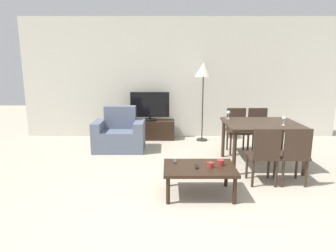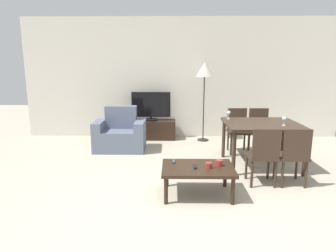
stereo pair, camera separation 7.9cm
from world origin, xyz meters
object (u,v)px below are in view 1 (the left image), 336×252
(floor_lamp, at_px, (203,73))
(remote_secondary, at_px, (197,166))
(dining_chair_near_right, at_px, (294,153))
(remote_primary, at_px, (175,161))
(coffee_table, at_px, (199,170))
(armchair, at_px, (119,135))
(dining_chair_far_left, at_px, (237,128))
(dining_chair_far, at_px, (258,128))
(cup_white_near, at_px, (210,165))
(wine_glass_left, at_px, (228,113))
(dining_table, at_px, (261,127))
(cup_colored_far, at_px, (220,163))
(tv, at_px, (150,106))
(wine_glass_center, at_px, (284,119))
(dining_chair_near, at_px, (264,153))
(tv_stand, at_px, (150,130))

(floor_lamp, distance_m, remote_secondary, 3.07)
(dining_chair_near_right, relative_size, remote_primary, 5.58)
(coffee_table, bearing_deg, armchair, 123.51)
(coffee_table, xyz_separation_m, dining_chair_far_left, (0.93, 1.98, 0.13))
(coffee_table, height_order, dining_chair_far, dining_chair_far)
(cup_white_near, height_order, wine_glass_left, wine_glass_left)
(dining_table, relative_size, cup_colored_far, 12.64)
(tv, height_order, floor_lamp, floor_lamp)
(dining_chair_far, distance_m, wine_glass_center, 1.11)
(armchair, bearing_deg, dining_chair_near, -37.17)
(tv_stand, xyz_separation_m, dining_table, (1.95, -1.80, 0.44))
(dining_chair_near, height_order, dining_chair_far, same)
(tv, xyz_separation_m, coffee_table, (0.81, -2.95, -0.41))
(wine_glass_left, bearing_deg, coffee_table, -113.56)
(cup_colored_far, bearing_deg, dining_chair_near, 23.27)
(dining_chair_near, height_order, floor_lamp, floor_lamp)
(dining_chair_near, height_order, cup_colored_far, dining_chair_near)
(armchair, relative_size, tv, 1.13)
(dining_chair_near_right, distance_m, wine_glass_left, 1.41)
(remote_primary, xyz_separation_m, remote_secondary, (0.27, -0.20, 0.00))
(dining_table, height_order, cup_white_near, dining_table)
(dining_chair_far_left, distance_m, wine_glass_center, 1.21)
(floor_lamp, bearing_deg, cup_colored_far, -91.49)
(cup_white_near, bearing_deg, wine_glass_left, 71.43)
(dining_chair_far, bearing_deg, cup_colored_far, -118.89)
(armchair, distance_m, floor_lamp, 2.22)
(armchair, xyz_separation_m, floor_lamp, (1.72, 0.75, 1.19))
(armchair, relative_size, cup_colored_far, 10.39)
(tv_stand, height_order, cup_colored_far, cup_colored_far)
(armchair, xyz_separation_m, dining_chair_far_left, (2.30, -0.08, 0.16))
(dining_chair_near, xyz_separation_m, remote_primary, (-1.24, -0.14, -0.07))
(wine_glass_center, bearing_deg, coffee_table, -146.43)
(tv, xyz_separation_m, remote_secondary, (0.77, -2.97, -0.35))
(dining_chair_far_left, bearing_deg, tv_stand, 150.89)
(coffee_table, height_order, wine_glass_left, wine_glass_left)
(dining_table, distance_m, dining_chair_near, 0.88)
(dining_chair_near_right, xyz_separation_m, wine_glass_left, (-0.70, 1.17, 0.37))
(coffee_table, relative_size, wine_glass_center, 6.34)
(wine_glass_center, bearing_deg, tv, 137.99)
(wine_glass_center, bearing_deg, remote_secondary, -146.64)
(dining_table, height_order, remote_secondary, dining_table)
(tv, xyz_separation_m, remote_primary, (0.50, -2.77, -0.35))
(dining_table, bearing_deg, dining_chair_near_right, -75.86)
(tv_stand, xyz_separation_m, remote_primary, (0.50, -2.77, 0.18))
(coffee_table, bearing_deg, wine_glass_left, 66.44)
(dining_table, bearing_deg, dining_chair_near, -104.14)
(dining_chair_far, xyz_separation_m, cup_colored_far, (-1.07, -1.94, -0.04))
(remote_secondary, bearing_deg, dining_chair_far_left, 64.14)
(dining_chair_near, xyz_separation_m, dining_chair_far_left, (0.00, 1.66, 0.00))
(wine_glass_left, bearing_deg, tv_stand, 135.20)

